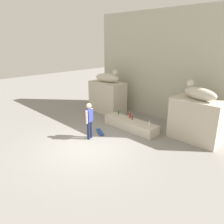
% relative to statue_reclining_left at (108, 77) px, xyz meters
% --- Properties ---
extents(ground_plane, '(40.00, 40.00, 0.00)m').
position_rel_statue_reclining_left_xyz_m(ground_plane, '(2.83, -3.94, -2.16)').
color(ground_plane, gray).
extents(facade_wall, '(9.15, 0.60, 5.85)m').
position_rel_statue_reclining_left_xyz_m(facade_wall, '(2.83, 1.64, 0.76)').
color(facade_wall, '#B5B4A1').
rests_on(facade_wall, ground_plane).
extents(pedestal_left, '(2.22, 1.18, 1.88)m').
position_rel_statue_reclining_left_xyz_m(pedestal_left, '(-0.04, -0.01, -1.22)').
color(pedestal_left, beige).
rests_on(pedestal_left, ground_plane).
extents(pedestal_right, '(2.22, 1.18, 1.88)m').
position_rel_statue_reclining_left_xyz_m(pedestal_right, '(5.69, -0.01, -1.22)').
color(pedestal_right, beige).
rests_on(pedestal_right, ground_plane).
extents(statue_reclining_left, '(1.69, 0.93, 0.78)m').
position_rel_statue_reclining_left_xyz_m(statue_reclining_left, '(0.00, 0.00, 0.00)').
color(statue_reclining_left, beige).
rests_on(statue_reclining_left, pedestal_left).
extents(statue_reclining_right, '(1.69, 0.92, 0.78)m').
position_rel_statue_reclining_left_xyz_m(statue_reclining_right, '(5.66, -0.00, 0.00)').
color(statue_reclining_right, beige).
rests_on(statue_reclining_right, pedestal_right).
extents(ledge_block, '(2.98, 0.80, 0.47)m').
position_rel_statue_reclining_left_xyz_m(ledge_block, '(2.83, -1.12, -1.93)').
color(ledge_block, beige).
rests_on(ledge_block, ground_plane).
extents(skater, '(0.31, 0.51, 1.67)m').
position_rel_statue_reclining_left_xyz_m(skater, '(2.26, -3.30, -1.24)').
color(skater, '#1E233F').
rests_on(skater, ground_plane).
extents(skateboard, '(0.80, 0.55, 0.08)m').
position_rel_statue_reclining_left_xyz_m(skateboard, '(2.15, -2.58, -2.10)').
color(skateboard, navy).
rests_on(skateboard, ground_plane).
extents(bottle_red, '(0.08, 0.08, 0.32)m').
position_rel_statue_reclining_left_xyz_m(bottle_red, '(2.60, -0.90, -1.57)').
color(bottle_red, red).
rests_on(bottle_red, ledge_block).
extents(bottle_green, '(0.07, 0.07, 0.28)m').
position_rel_statue_reclining_left_xyz_m(bottle_green, '(1.77, -0.89, -1.58)').
color(bottle_green, '#1E722D').
rests_on(bottle_green, ledge_block).
extents(bottle_clear, '(0.08, 0.08, 0.27)m').
position_rel_statue_reclining_left_xyz_m(bottle_clear, '(3.97, -1.10, -1.59)').
color(bottle_clear, silver).
rests_on(bottle_clear, ledge_block).
extents(bottle_brown, '(0.07, 0.07, 0.27)m').
position_rel_statue_reclining_left_xyz_m(bottle_brown, '(2.85, -1.02, -1.59)').
color(bottle_brown, '#593314').
rests_on(bottle_brown, ledge_block).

